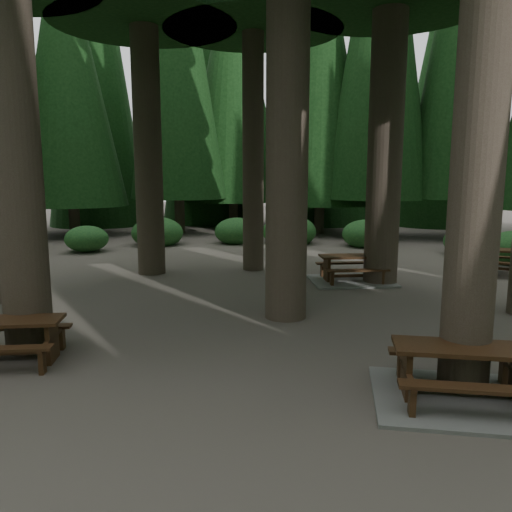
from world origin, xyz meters
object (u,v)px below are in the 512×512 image
(picnic_table_c, at_px, (351,273))
(picnic_table_e, at_px, (9,334))
(picnic_table_a, at_px, (461,383))
(picnic_table_d, at_px, (509,258))

(picnic_table_c, distance_m, picnic_table_e, 8.80)
(picnic_table_a, distance_m, picnic_table_c, 7.35)
(picnic_table_d, xyz_separation_m, picnic_table_e, (-8.56, -10.07, -0.04))
(picnic_table_c, bearing_deg, picnic_table_d, 5.70)
(picnic_table_a, height_order, picnic_table_e, picnic_table_a)
(picnic_table_a, relative_size, picnic_table_e, 1.24)
(picnic_table_d, bearing_deg, picnic_table_a, -96.96)
(picnic_table_c, relative_size, picnic_table_e, 1.37)
(picnic_table_a, relative_size, picnic_table_d, 1.33)
(picnic_table_c, xyz_separation_m, picnic_table_d, (4.27, 2.39, 0.25))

